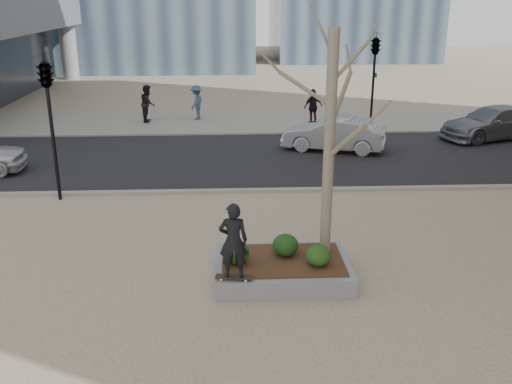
{
  "coord_description": "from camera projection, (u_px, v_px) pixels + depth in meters",
  "views": [
    {
      "loc": [
        -0.14,
        -11.52,
        6.13
      ],
      "look_at": [
        0.5,
        2.0,
        1.4
      ],
      "focal_mm": 40.0,
      "sensor_mm": 36.0,
      "label": 1
    }
  ],
  "objects": [
    {
      "name": "car_silver",
      "position": [
        334.0,
        134.0,
        23.23
      ],
      "size": [
        4.4,
        2.62,
        1.37
      ],
      "primitive_type": "imported",
      "rotation": [
        0.0,
        0.0,
        4.41
      ],
      "color": "#979A9F",
      "rests_on": "street"
    },
    {
      "name": "pedestrian_b",
      "position": [
        197.0,
        102.0,
        28.93
      ],
      "size": [
        0.97,
        1.27,
        1.74
      ],
      "primitive_type": "imported",
      "rotation": [
        0.0,
        0.0,
        4.39
      ],
      "color": "#3B536B",
      "rests_on": "far_sidewalk"
    },
    {
      "name": "shrub_left",
      "position": [
        236.0,
        252.0,
        12.53
      ],
      "size": [
        0.61,
        0.61,
        0.52
      ],
      "primitive_type": "ellipsoid",
      "color": "#133310",
      "rests_on": "planter_mulch"
    },
    {
      "name": "skateboard",
      "position": [
        234.0,
        278.0,
        11.94
      ],
      "size": [
        0.8,
        0.31,
        0.08
      ],
      "primitive_type": null,
      "rotation": [
        0.0,
        0.0,
        -0.14
      ],
      "color": "black",
      "rests_on": "planter"
    },
    {
      "name": "car_third",
      "position": [
        493.0,
        123.0,
        25.16
      ],
      "size": [
        5.21,
        3.33,
        1.41
      ],
      "primitive_type": "imported",
      "rotation": [
        0.0,
        0.0,
        5.02
      ],
      "color": "slate",
      "rests_on": "street"
    },
    {
      "name": "traffic_light_near",
      "position": [
        52.0,
        129.0,
        17.19
      ],
      "size": [
        0.6,
        2.48,
        4.5
      ],
      "primitive_type": null,
      "color": "black",
      "rests_on": "ground"
    },
    {
      "name": "pedestrian_a",
      "position": [
        148.0,
        103.0,
        28.39
      ],
      "size": [
        0.71,
        0.91,
        1.83
      ],
      "primitive_type": "imported",
      "rotation": [
        0.0,
        0.0,
        1.59
      ],
      "color": "black",
      "rests_on": "far_sidewalk"
    },
    {
      "name": "street",
      "position": [
        234.0,
        158.0,
        22.32
      ],
      "size": [
        60.0,
        8.0,
        0.02
      ],
      "primitive_type": "cube",
      "color": "black",
      "rests_on": "ground"
    },
    {
      "name": "skateboarder",
      "position": [
        233.0,
        241.0,
        11.66
      ],
      "size": [
        0.6,
        0.4,
        1.64
      ],
      "primitive_type": "imported",
      "rotation": [
        0.0,
        0.0,
        3.13
      ],
      "color": "black",
      "rests_on": "skateboard"
    },
    {
      "name": "planter_mulch",
      "position": [
        282.0,
        260.0,
        12.78
      ],
      "size": [
        2.7,
        1.7,
        0.04
      ],
      "primitive_type": "cube",
      "color": "#382314",
      "rests_on": "planter"
    },
    {
      "name": "shrub_right",
      "position": [
        318.0,
        256.0,
        12.42
      ],
      "size": [
        0.55,
        0.55,
        0.47
      ],
      "primitive_type": "ellipsoid",
      "color": "#1A3C13",
      "rests_on": "planter_mulch"
    },
    {
      "name": "pedestrian_c",
      "position": [
        313.0,
        107.0,
        27.81
      ],
      "size": [
        1.1,
        0.81,
        1.73
      ],
      "primitive_type": "imported",
      "rotation": [
        0.0,
        0.0,
        3.58
      ],
      "color": "black",
      "rests_on": "far_sidewalk"
    },
    {
      "name": "shrub_middle",
      "position": [
        285.0,
        245.0,
        12.9
      ],
      "size": [
        0.59,
        0.59,
        0.5
      ],
      "primitive_type": "ellipsoid",
      "color": "#113612",
      "rests_on": "planter_mulch"
    },
    {
      "name": "sycamore_tree",
      "position": [
        331.0,
        111.0,
        12.02
      ],
      "size": [
        2.8,
        2.8,
        6.6
      ],
      "primitive_type": null,
      "color": "gray",
      "rests_on": "planter_mulch"
    },
    {
      "name": "planter",
      "position": [
        282.0,
        270.0,
        12.86
      ],
      "size": [
        3.0,
        2.0,
        0.45
      ],
      "primitive_type": "cube",
      "color": "gray",
      "rests_on": "ground"
    },
    {
      "name": "far_sidewalk",
      "position": [
        232.0,
        121.0,
        28.92
      ],
      "size": [
        60.0,
        6.0,
        0.02
      ],
      "primitive_type": "cube",
      "color": "gray",
      "rests_on": "ground"
    },
    {
      "name": "traffic_light_far",
      "position": [
        373.0,
        82.0,
        26.21
      ],
      "size": [
        0.6,
        2.48,
        4.5
      ],
      "primitive_type": null,
      "color": "black",
      "rests_on": "ground"
    },
    {
      "name": "ground",
      "position": [
        238.0,
        280.0,
        12.89
      ],
      "size": [
        120.0,
        120.0,
        0.0
      ],
      "primitive_type": "plane",
      "color": "tan",
      "rests_on": "ground"
    }
  ]
}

